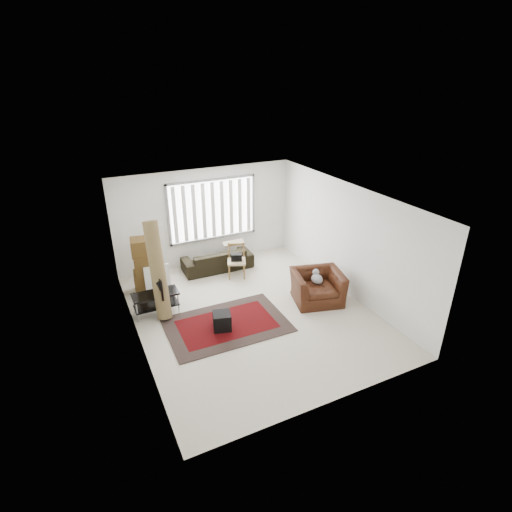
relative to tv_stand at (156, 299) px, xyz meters
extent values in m
plane|color=beige|center=(1.95, -0.95, -0.37)|extent=(6.00, 6.00, 0.00)
cube|color=white|center=(1.95, -0.95, 2.33)|extent=(5.00, 6.00, 0.02)
cube|color=white|center=(1.95, 2.05, 0.98)|extent=(5.00, 0.02, 2.70)
cube|color=white|center=(1.95, -3.95, 0.98)|extent=(5.00, 0.02, 2.70)
cube|color=white|center=(-0.55, -0.95, 0.98)|extent=(0.02, 6.00, 2.70)
cube|color=white|center=(4.45, -0.95, 0.98)|extent=(0.02, 6.00, 2.70)
cube|color=white|center=(2.15, 2.03, 1.18)|extent=(2.40, 0.01, 1.60)
cube|color=gray|center=(2.15, 2.01, 1.18)|extent=(2.52, 0.06, 1.72)
cube|color=white|center=(2.15, 1.97, 1.18)|extent=(2.40, 0.02, 1.55)
cube|color=black|center=(1.25, -1.13, -0.36)|extent=(2.59, 1.74, 0.02)
cube|color=#4C0609|center=(1.25, -1.13, -0.34)|extent=(2.05, 1.20, 0.00)
cube|color=black|center=(0.00, 0.00, 0.12)|extent=(1.01, 0.46, 0.04)
cube|color=black|center=(0.00, 0.00, -0.16)|extent=(0.97, 0.42, 0.03)
cylinder|color=#B2B2B7|center=(-0.46, -0.19, -0.11)|extent=(0.03, 0.03, 0.51)
cylinder|color=#B2B2B7|center=(0.46, -0.19, -0.11)|extent=(0.03, 0.03, 0.51)
cylinder|color=#B2B2B7|center=(-0.46, 0.19, -0.11)|extent=(0.03, 0.03, 0.51)
cylinder|color=#B2B2B7|center=(0.46, 0.19, -0.11)|extent=(0.03, 0.03, 0.51)
imported|color=black|center=(0.00, 0.00, 0.38)|extent=(0.11, 0.82, 0.47)
cube|color=black|center=(1.10, -1.23, -0.16)|extent=(0.45, 0.45, 0.37)
cube|color=brown|center=(0.02, 1.13, -0.11)|extent=(0.63, 0.59, 0.51)
cube|color=brown|center=(0.04, 1.10, 0.38)|extent=(0.58, 0.53, 0.46)
cube|color=brown|center=(0.00, 1.15, 0.82)|extent=(0.52, 0.52, 0.41)
cube|color=silver|center=(0.24, 0.80, 0.02)|extent=(0.62, 0.30, 0.77)
cylinder|color=brown|center=(0.10, -0.06, 0.72)|extent=(0.34, 0.87, 2.17)
imported|color=black|center=(2.04, 1.50, 0.00)|extent=(1.93, 0.87, 0.74)
cube|color=tan|center=(2.34, 0.86, 0.07)|extent=(0.61, 0.61, 0.05)
cylinder|color=brown|center=(2.08, 0.75, -0.15)|extent=(0.04, 0.04, 0.44)
cylinder|color=brown|center=(2.45, 0.60, -0.15)|extent=(0.04, 0.04, 0.44)
cylinder|color=brown|center=(2.23, 1.11, -0.15)|extent=(0.04, 0.04, 0.44)
cylinder|color=brown|center=(2.60, 0.96, -0.15)|extent=(0.04, 0.04, 0.44)
cube|color=brown|center=(2.42, 1.05, 0.48)|extent=(0.43, 0.21, 0.06)
cube|color=brown|center=(2.24, 1.12, 0.29)|extent=(0.05, 0.05, 0.44)
cube|color=brown|center=(2.60, 0.97, 0.29)|extent=(0.05, 0.05, 0.44)
cube|color=black|center=(2.34, 0.86, 0.19)|extent=(0.33, 0.26, 0.19)
imported|color=#3B190C|center=(3.56, -1.12, 0.06)|extent=(1.37, 1.26, 0.85)
ellipsoid|color=#59595B|center=(3.56, -1.12, 0.18)|extent=(0.30, 0.35, 0.21)
sphere|color=#59595B|center=(3.60, -0.97, 0.31)|extent=(0.16, 0.16, 0.16)
camera|label=1|loc=(-1.33, -7.90, 4.64)|focal=28.00mm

